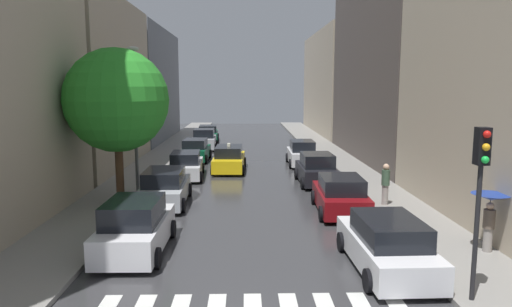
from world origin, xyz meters
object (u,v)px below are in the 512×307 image
Objects in this scene: parked_car_left_fourth at (196,151)px; lamp_post_left at (135,110)px; parked_car_right_second at (340,195)px; pedestrian_near_tree at (385,183)px; parked_car_left_nearest at (135,228)px; traffic_light_right_corner at (481,176)px; taxi_midroad at (229,159)px; parked_car_right_fourth at (302,154)px; street_tree_left at (117,100)px; parked_car_left_second at (165,188)px; parked_car_right_third at (317,170)px; parked_car_left_third at (186,166)px; pedestrian_foreground at (490,207)px; parked_car_left_sixth at (208,134)px; parked_car_right_nearest at (387,245)px; parked_car_left_fifth at (204,140)px.

lamp_post_left reaches higher than parked_car_left_fourth.
pedestrian_near_tree reaches higher than parked_car_right_second.
traffic_light_right_corner is (9.22, -3.97, 2.45)m from parked_car_left_nearest.
parked_car_right_fourth is at bearing -65.77° from taxi_midroad.
parked_car_right_fourth is 0.59× the size of street_tree_left.
traffic_light_right_corner reaches higher than parked_car_left_second.
street_tree_left reaches higher than parked_car_right_third.
parked_car_left_third is 19.09m from traffic_light_right_corner.
parked_car_left_fourth is at bearing 80.98° from lamp_post_left.
parked_car_right_second is at bearing -102.92° from parked_car_left_second.
parked_car_left_second is 13.40m from pedestrian_foreground.
parked_car_left_fourth is at bearing 74.48° from parked_car_right_fourth.
parked_car_left_sixth is 2.46× the size of pedestrian_near_tree.
parked_car_left_sixth is 36.51m from traffic_light_right_corner.
taxi_midroad is at bearing 48.70° from parked_car_right_third.
lamp_post_left is at bearing 133.89° from parked_car_right_fourth.
traffic_light_right_corner is (11.31, -10.05, -1.50)m from street_tree_left.
lamp_post_left reaches higher than parked_car_left_third.
parked_car_right_second is at bearing -58.26° from parked_car_left_nearest.
parked_car_left_second is 1.02× the size of parked_car_left_sixth.
taxi_midroad reaches higher than parked_car_left_second.
parked_car_right_third is 14.88m from traffic_light_right_corner.
pedestrian_near_tree is at bearing -138.17° from pedestrian_foreground.
parked_car_right_nearest is 3.84m from pedestrian_foreground.
parked_car_left_second is at bearing 175.71° from parked_car_left_third.
street_tree_left is (-4.64, -8.77, 4.02)m from taxi_midroad.
lamp_post_left is (-1.83, -17.22, 3.43)m from parked_car_left_fifth.
street_tree_left reaches higher than pedestrian_foreground.
parked_car_left_fifth is at bearing 151.98° from pedestrian_near_tree.
pedestrian_near_tree is (9.96, -0.85, 0.36)m from parked_car_left_second.
parked_car_left_fifth is at bearing 14.45° from parked_car_right_nearest.
parked_car_left_second is at bearing 118.29° from parked_car_right_third.
parked_car_left_sixth is at bearing -1.30° from parked_car_left_second.
parked_car_left_sixth is at bearing 28.37° from parked_car_right_fourth.
parked_car_right_second is (7.78, -26.56, 0.01)m from parked_car_left_sixth.
parked_car_left_nearest is 31.24m from parked_car_left_sixth.
parked_car_left_fourth is 11.61m from lamp_post_left.
parked_car_left_nearest reaches higher than parked_car_left_fifth.
pedestrian_near_tree is at bearing -60.69° from parked_car_left_nearest.
parked_car_left_fifth is 22.17m from pedestrian_near_tree.
parked_car_left_fifth is 0.91× the size of parked_car_left_sixth.
parked_car_left_fourth is at bearing -122.07° from pedestrian_foreground.
pedestrian_near_tree is (2.35, -11.42, 0.33)m from parked_car_right_fourth.
parked_car_right_second is at bearing -138.72° from parked_car_left_third.
parked_car_left_nearest is 25.33m from parked_car_left_fifth.
pedestrian_near_tree reaches higher than parked_car_left_fifth.
parked_car_right_fourth is 13.22m from lamp_post_left.
parked_car_left_fourth is (-0.11, 6.46, 0.01)m from parked_car_left_third.
parked_car_left_nearest reaches higher than parked_car_left_second.
parked_car_left_fifth is (0.09, 6.29, 0.07)m from parked_car_left_fourth.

